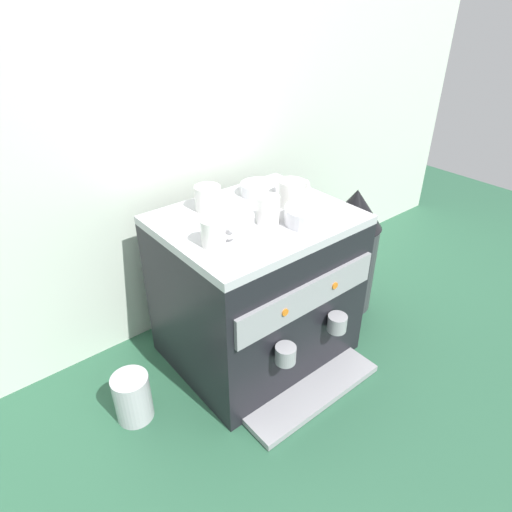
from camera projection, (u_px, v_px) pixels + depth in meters
name	position (u px, v px, depth m)	size (l,w,h in m)	color
ground_plane	(256.00, 347.00, 1.50)	(4.00, 4.00, 0.00)	#28563D
tiled_backsplash_wall	(193.00, 173.00, 1.44)	(2.80, 0.03, 1.04)	silver
espresso_machine	(257.00, 289.00, 1.37)	(0.53, 0.54, 0.49)	black
ceramic_cup_0	(215.00, 232.00, 1.09)	(0.09, 0.06, 0.07)	white
ceramic_cup_1	(292.00, 193.00, 1.29)	(0.12, 0.08, 0.08)	white
ceramic_cup_2	(269.00, 209.00, 1.20)	(0.09, 0.08, 0.08)	white
ceramic_cup_3	(208.00, 197.00, 1.27)	(0.08, 0.11, 0.07)	white
ceramic_bowl_0	(308.00, 216.00, 1.20)	(0.13, 0.13, 0.04)	white
ceramic_bowl_1	(232.00, 222.00, 1.18)	(0.12, 0.12, 0.03)	white
ceramic_bowl_2	(258.00, 189.00, 1.37)	(0.11, 0.11, 0.04)	white
coffee_grinder	(350.00, 249.00, 1.59)	(0.19, 0.19, 0.46)	#333338
milk_pitcher	(133.00, 398.00, 1.22)	(0.10, 0.10, 0.14)	#B7B7BC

